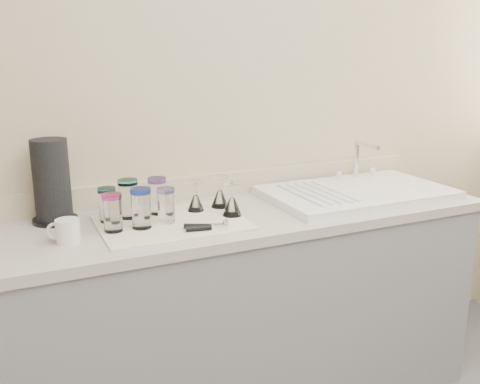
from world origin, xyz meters
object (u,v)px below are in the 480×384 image
can_opener (207,227)px  white_mug (67,231)px  tumbler_teal (107,204)px  tumbler_magenta (113,212)px  tumbler_cyan (128,198)px  paper_towel_roll (52,182)px  tumbler_purple (157,195)px  tumbler_blue (141,208)px  goblet_back_right (220,197)px  sink_unit (356,192)px  goblet_back_left (196,201)px  goblet_front_right (232,204)px  tumbler_lavender (166,205)px

can_opener → white_mug: bearing=169.1°
tumbler_teal → can_opener: bearing=-38.9°
tumbler_magenta → tumbler_cyan: bearing=56.6°
paper_towel_roll → tumbler_purple: bearing=-13.0°
tumbler_blue → tumbler_magenta: bearing=177.2°
goblet_back_right → tumbler_teal: bearing=180.0°
sink_unit → paper_towel_roll: bearing=171.8°
tumbler_purple → can_opener: tumbler_purple is taller
sink_unit → white_mug: sink_unit is taller
tumbler_teal → tumbler_magenta: 0.12m
tumbler_blue → paper_towel_roll: (-0.28, 0.24, 0.07)m
goblet_back_left → goblet_back_right: bearing=3.6°
goblet_front_right → white_mug: size_ratio=1.10×
sink_unit → tumbler_cyan: 1.03m
tumbler_cyan → tumbler_lavender: 0.16m
tumbler_blue → goblet_back_left: size_ratio=1.23×
tumbler_purple → goblet_back_left: 0.16m
goblet_back_right → can_opener: size_ratio=0.84×
white_mug → tumbler_teal: bearing=42.4°
sink_unit → goblet_front_right: bearing=-175.3°
tumbler_magenta → goblet_front_right: 0.47m
paper_towel_roll → goblet_back_left: bearing=-12.3°
tumbler_lavender → can_opener: size_ratio=0.84×
tumbler_teal → paper_towel_roll: (-0.18, 0.11, 0.08)m
sink_unit → tumbler_lavender: bearing=-178.2°
tumbler_lavender → tumbler_teal: bearing=152.4°
can_opener → white_mug: white_mug is taller
tumbler_purple → goblet_back_right: size_ratio=1.10×
sink_unit → goblet_front_right: size_ratio=5.97×
tumbler_teal → tumbler_cyan: 0.09m
tumbler_teal → tumbler_blue: 0.16m
tumbler_magenta → goblet_back_right: (0.47, 0.12, -0.03)m
goblet_back_left → goblet_back_right: goblet_back_right is taller
tumbler_purple → tumbler_lavender: size_ratio=1.09×
goblet_back_left → sink_unit: bearing=-5.2°
tumbler_magenta → white_mug: tumbler_magenta is taller
can_opener → tumbler_teal: bearing=141.1°
tumbler_teal → can_opener: (0.31, -0.25, -0.06)m
goblet_back_left → paper_towel_roll: paper_towel_roll is taller
tumbler_lavender → goblet_back_right: size_ratio=1.01×
tumbler_magenta → tumbler_blue: (0.10, -0.01, 0.01)m
tumbler_blue → goblet_back_right: 0.39m
goblet_back_left → goblet_front_right: 0.16m
tumbler_purple → paper_towel_roll: (-0.39, 0.09, 0.07)m
goblet_back_right → goblet_front_right: size_ratio=0.97×
tumbler_blue → goblet_front_right: tumbler_blue is taller
sink_unit → goblet_back_left: (-0.75, 0.07, 0.03)m
sink_unit → goblet_back_right: size_ratio=6.15×
goblet_back_right → paper_towel_roll: 0.66m
tumbler_lavender → sink_unit: bearing=1.8°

